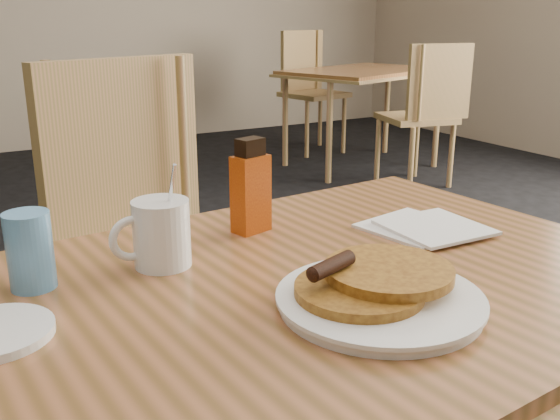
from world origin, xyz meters
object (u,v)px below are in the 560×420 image
object	(u,v)px
chair_neighbor_far	(308,80)
chair_neighbor_near	(427,104)
neighbor_table	(363,75)
coffee_mug	(160,233)
pancake_plate	(377,293)
main_table	(296,307)
chair_main_far	(140,228)
blue_tumbler	(30,251)
syrup_bottle	(251,189)

from	to	relation	value
chair_neighbor_far	chair_neighbor_near	size ratio (longest dim) A/B	1.05
neighbor_table	coffee_mug	bearing A→B (deg)	-131.44
chair_neighbor_far	pancake_plate	size ratio (longest dim) A/B	3.52
main_table	chair_neighbor_near	size ratio (longest dim) A/B	1.31
main_table	chair_neighbor_near	xyz separation A→B (m)	(2.44, 2.39, -0.13)
neighbor_table	chair_neighbor_far	bearing A→B (deg)	90.84
pancake_plate	coffee_mug	size ratio (longest dim) A/B	1.69
chair_main_far	blue_tumbler	bearing A→B (deg)	-139.46
main_table	chair_main_far	bearing A→B (deg)	91.84
main_table	neighbor_table	distance (m)	3.98
blue_tumbler	chair_neighbor_far	bearing A→B (deg)	52.97
syrup_bottle	blue_tumbler	world-z (taller)	syrup_bottle
main_table	chair_neighbor_near	bearing A→B (deg)	44.33
chair_main_far	pancake_plate	distance (m)	0.87
blue_tumbler	pancake_plate	bearing A→B (deg)	-36.42
pancake_plate	chair_neighbor_near	bearing A→B (deg)	46.45
chair_neighbor_near	chair_main_far	bearing A→B (deg)	-131.79
coffee_mug	pancake_plate	bearing A→B (deg)	-37.30
syrup_bottle	blue_tumbler	size ratio (longest dim) A/B	1.51
pancake_plate	blue_tumbler	world-z (taller)	blue_tumbler
coffee_mug	syrup_bottle	world-z (taller)	syrup_bottle
main_table	chair_neighbor_near	distance (m)	3.42
pancake_plate	syrup_bottle	bearing A→B (deg)	91.44
chair_neighbor_far	syrup_bottle	size ratio (longest dim) A/B	5.78
main_table	syrup_bottle	xyz separation A→B (m)	(0.05, 0.24, 0.12)
syrup_bottle	chair_main_far	bearing A→B (deg)	81.96
neighbor_table	pancake_plate	bearing A→B (deg)	-126.49
coffee_mug	chair_main_far	bearing A→B (deg)	93.01
chair_main_far	blue_tumbler	world-z (taller)	chair_main_far
chair_neighbor_near	pancake_plate	distance (m)	3.47
main_table	coffee_mug	world-z (taller)	coffee_mug
chair_main_far	pancake_plate	bearing A→B (deg)	-103.75
chair_neighbor_far	syrup_bottle	bearing A→B (deg)	-134.96
syrup_bottle	blue_tumbler	xyz separation A→B (m)	(-0.40, -0.07, -0.02)
chair_neighbor_near	blue_tumbler	world-z (taller)	chair_neighbor_near
coffee_mug	main_table	bearing A→B (deg)	-29.66
chair_main_far	coffee_mug	world-z (taller)	chair_main_far
chair_neighbor_near	neighbor_table	bearing A→B (deg)	102.91
neighbor_table	syrup_bottle	world-z (taller)	syrup_bottle
main_table	chair_neighbor_far	distance (m)	4.60
main_table	coffee_mug	xyz separation A→B (m)	(-0.16, 0.16, 0.10)
chair_neighbor_far	coffee_mug	world-z (taller)	chair_neighbor_far
chair_neighbor_far	blue_tumbler	bearing A→B (deg)	-138.58
neighbor_table	chair_main_far	bearing A→B (deg)	-136.00
neighbor_table	blue_tumbler	world-z (taller)	blue_tumbler
coffee_mug	blue_tumbler	world-z (taller)	coffee_mug
pancake_plate	blue_tumbler	distance (m)	0.50
neighbor_table	blue_tumbler	distance (m)	4.08
pancake_plate	main_table	bearing A→B (deg)	113.81
coffee_mug	syrup_bottle	distance (m)	0.22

